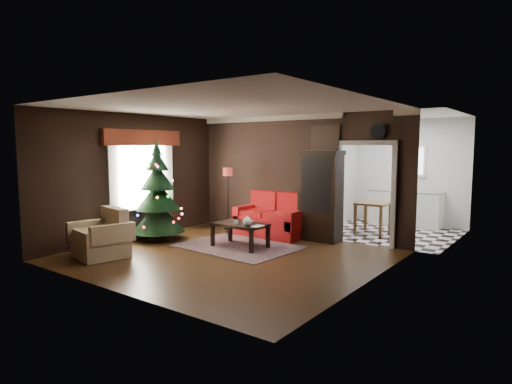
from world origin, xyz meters
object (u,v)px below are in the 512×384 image
Objects in this scene: christmas_tree at (158,193)px; teapot at (247,221)px; coffee_table at (240,235)px; floor_lamp at (228,198)px; loveseat at (272,215)px; kitchen_table at (373,218)px; armchair at (101,233)px; curio_cabinet at (320,198)px; wall_clock at (378,131)px.

christmas_tree reaches higher than teapot.
coffee_table is (1.92, 0.50, -0.79)m from christmas_tree.
floor_lamp reaches higher than teapot.
loveseat is at bearing 12.49° from floor_lamp.
loveseat is 2.45m from kitchen_table.
kitchen_table is (1.66, 2.99, 0.12)m from coffee_table.
loveseat is at bearing 79.74° from armchair.
christmas_tree is at bearing -144.85° from curio_cabinet.
christmas_tree is 6.88× the size of wall_clock.
coffee_table is (1.25, -1.10, -0.57)m from floor_lamp.
wall_clock is (3.46, 0.65, 1.55)m from floor_lamp.
christmas_tree reaches higher than curio_cabinet.
kitchen_table is (1.80, 1.65, -0.12)m from loveseat.
coffee_table is (-1.01, -1.56, -0.69)m from curio_cabinet.
floor_lamp reaches higher than kitchen_table.
teapot is at bearing -111.64° from curio_cabinet.
wall_clock is at bearing 38.23° from coffee_table.
curio_cabinet reaches higher than kitchen_table.
christmas_tree is at bearing -135.72° from kitchen_table.
christmas_tree is 2.32m from teapot.
wall_clock is at bearing -66.25° from kitchen_table.
floor_lamp is 3.85m from wall_clock.
curio_cabinet is 1.90m from teapot.
kitchen_table is (-0.55, 1.25, -2.00)m from wall_clock.
loveseat is 8.31× the size of teapot.
coffee_table is at bearing -119.06° from kitchen_table.
wall_clock is at bearing 9.66° from loveseat.
teapot is 0.27× the size of kitchen_table.
kitchen_table is at bearing 69.92° from armchair.
kitchen_table is (3.24, 5.19, -0.08)m from armchair.
armchair is at bearing -122.00° from kitchen_table.
loveseat is 2.63m from christmas_tree.
floor_lamp is at bearing -169.42° from wall_clock.
armchair is 2.78m from teapot.
loveseat is at bearing 106.84° from teapot.
curio_cabinet is at bearing 57.05° from coffee_table.
armchair reaches higher than coffee_table.
christmas_tree is 2.45× the size of armchair.
floor_lamp is at bearing 141.05° from teapot.
armchair is 1.20× the size of kitchen_table.
floor_lamp is 3.51m from kitchen_table.
christmas_tree is (-1.79, -1.85, 0.55)m from loveseat.
curio_cabinet is 5.94× the size of wall_clock.
loveseat is 1.19m from floor_lamp.
wall_clock reaches higher than coffee_table.
armchair is 5.79m from wall_clock.
wall_clock is (2.21, 1.74, 2.12)m from coffee_table.
armchair is (-1.44, -3.54, -0.04)m from loveseat.
floor_lamp is at bearing 138.73° from coffee_table.
floor_lamp reaches higher than coffee_table.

